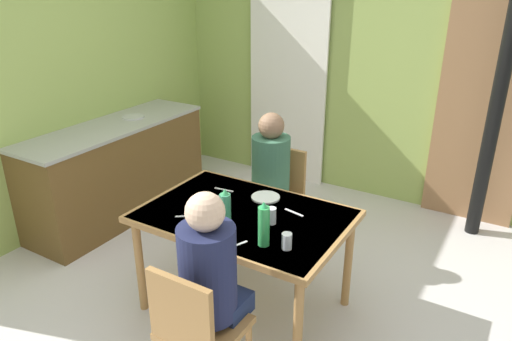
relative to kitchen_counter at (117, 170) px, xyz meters
name	(u,v)px	position (x,y,z in m)	size (l,w,h in m)	color
ground_plane	(217,303)	(1.61, -0.65, -0.45)	(6.19, 6.19, 0.00)	silver
wall_back	(350,63)	(1.61, 1.73, 0.89)	(4.08, 0.10, 2.68)	#97AE56
wall_left	(75,74)	(-0.33, -0.06, 0.89)	(0.10, 3.57, 2.68)	#98B256
door_wooden	(482,117)	(2.90, 1.65, 0.55)	(0.80, 0.05, 2.00)	#976B46
stove_pipe_column	(501,86)	(3.01, 1.38, 0.89)	(0.12, 0.12, 2.68)	black
curtain_panel	(287,79)	(0.95, 1.63, 0.67)	(0.90, 0.03, 2.25)	white
kitchen_counter	(117,170)	(0.00, 0.00, 0.00)	(0.61, 1.87, 0.91)	brown
dining_table	(244,223)	(1.80, -0.57, 0.21)	(1.33, 0.91, 0.74)	#A27440
chair_near_diner	(196,329)	(2.01, -1.38, 0.05)	(0.40, 0.40, 0.87)	#A27440
chair_far_diner	(278,194)	(1.61, 0.24, 0.05)	(0.40, 0.40, 0.87)	#A27440
person_near_diner	(209,269)	(2.01, -1.25, 0.33)	(0.30, 0.37, 0.77)	#1A264C
person_far_diner	(270,168)	(1.61, 0.10, 0.33)	(0.30, 0.37, 0.77)	#346043
water_bottle_green_near	(264,225)	(2.10, -0.84, 0.42)	(0.07, 0.07, 0.28)	green
water_bottle_green_far	(225,211)	(1.82, -0.81, 0.42)	(0.07, 0.07, 0.28)	#3B9065
dinner_plate_near_left	(215,202)	(1.55, -0.55, 0.29)	(0.20, 0.20, 0.01)	white
dinner_plate_near_right	(266,197)	(1.80, -0.30, 0.29)	(0.20, 0.20, 0.01)	white
drinking_glass_by_near_diner	(287,241)	(2.23, -0.80, 0.34)	(0.06, 0.06, 0.10)	silver
drinking_glass_by_far_diner	(271,216)	(2.01, -0.59, 0.34)	(0.06, 0.06, 0.11)	silver
cutlery_knife_near	(236,245)	(1.97, -0.93, 0.29)	(0.15, 0.02, 0.00)	silver
cutlery_fork_near	(224,190)	(1.48, -0.34, 0.29)	(0.15, 0.02, 0.00)	silver
cutlery_knife_far	(187,216)	(1.50, -0.80, 0.29)	(0.15, 0.02, 0.00)	silver
cutlery_fork_far	(294,212)	(2.07, -0.40, 0.29)	(0.15, 0.02, 0.00)	silver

